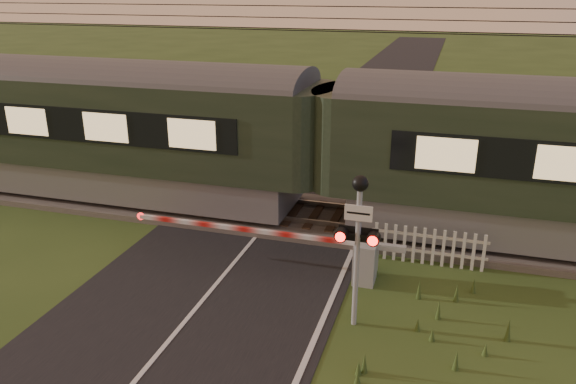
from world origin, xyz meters
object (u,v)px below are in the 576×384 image
(boom_gate, at_px, (350,256))
(picket_fence, at_px, (429,246))
(crossing_signal, at_px, (358,225))
(train, at_px, (324,145))

(boom_gate, bearing_deg, picket_fence, 35.54)
(crossing_signal, height_order, picket_fence, crossing_signal)
(crossing_signal, xyz_separation_m, picket_fence, (1.29, 3.16, -1.75))
(boom_gate, height_order, picket_fence, boom_gate)
(train, xyz_separation_m, boom_gate, (1.41, -3.14, -1.80))
(crossing_signal, distance_m, picket_fence, 3.84)
(crossing_signal, bearing_deg, train, 110.29)
(train, distance_m, boom_gate, 3.89)
(boom_gate, height_order, crossing_signal, crossing_signal)
(train, xyz_separation_m, picket_fence, (3.16, -1.89, -1.88))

